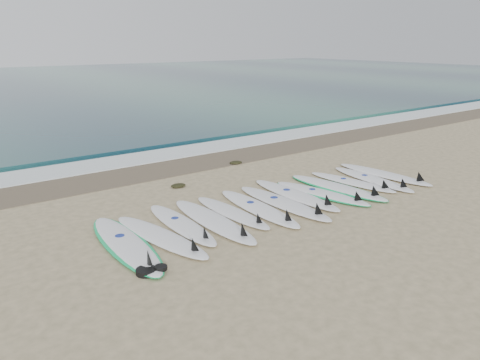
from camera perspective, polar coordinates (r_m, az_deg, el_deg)
ground at (r=10.28m, az=4.78°, el=-2.87°), size 120.00×120.00×0.00m
wet_sand_band at (r=13.48m, az=-6.81°, el=1.86°), size 120.00×1.80×0.01m
foam_band at (r=14.67m, az=-9.57°, el=3.02°), size 120.00×1.40×0.04m
wave_crest at (r=15.98m, az=-12.08°, el=4.12°), size 120.00×1.00×0.10m
surfboard_0 at (r=8.37m, az=-13.69°, el=-7.62°), size 0.89×2.96×0.37m
surfboard_1 at (r=8.53m, az=-9.49°, el=-6.84°), size 0.92×2.72×0.34m
surfboard_2 at (r=9.03m, az=-7.02°, el=-5.40°), size 0.63×2.56×0.32m
surfboard_3 at (r=9.12m, az=-3.11°, el=-5.01°), size 0.68×2.86×0.36m
surfboard_4 at (r=9.57m, az=-0.84°, el=-3.99°), size 0.54×2.39×0.30m
surfboard_5 at (r=9.79m, az=2.42°, el=-3.46°), size 0.75×2.77×0.35m
surfboard_6 at (r=10.13m, az=5.51°, el=-2.82°), size 0.62×2.84×0.36m
surfboard_7 at (r=10.69m, az=6.95°, el=-1.81°), size 0.63×2.80×0.36m
surfboard_8 at (r=10.93m, az=10.03°, el=-1.61°), size 1.04×2.62×0.32m
surfboard_9 at (r=11.40m, az=11.90°, el=-0.91°), size 0.93×2.83×0.35m
surfboard_10 at (r=11.92m, az=13.71°, el=-0.25°), size 0.83×2.47×0.31m
surfboard_11 at (r=12.27m, az=16.05°, el=0.08°), size 0.78×2.66×0.34m
surfboard_12 at (r=12.81m, az=17.38°, el=0.66°), size 0.73×2.79×0.35m
seaweed_near at (r=11.47m, az=-7.53°, el=-0.67°), size 0.38×0.29×0.07m
seaweed_far at (r=13.50m, az=-0.52°, el=2.15°), size 0.39×0.30×0.08m
leash_coil at (r=7.42m, az=-10.96°, el=-10.78°), size 0.46×0.36×0.11m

